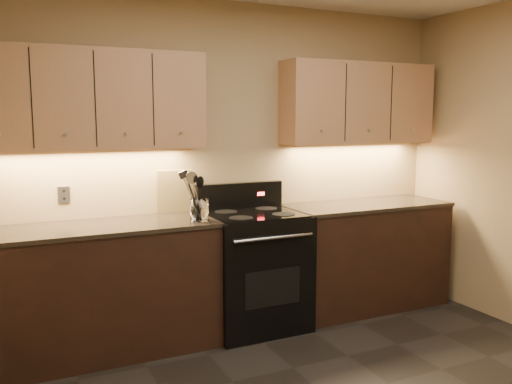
% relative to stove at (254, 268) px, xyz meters
% --- Properties ---
extents(wall_back, '(4.00, 0.04, 2.60)m').
position_rel_stove_xyz_m(wall_back, '(-0.08, 0.32, 0.82)').
color(wall_back, tan).
rests_on(wall_back, ground).
extents(counter_left, '(1.62, 0.62, 0.93)m').
position_rel_stove_xyz_m(counter_left, '(-1.18, 0.02, -0.01)').
color(counter_left, black).
rests_on(counter_left, ground).
extents(counter_right, '(1.46, 0.62, 0.93)m').
position_rel_stove_xyz_m(counter_right, '(1.10, 0.02, -0.01)').
color(counter_right, black).
rests_on(counter_right, ground).
extents(stove, '(0.76, 0.68, 1.14)m').
position_rel_stove_xyz_m(stove, '(0.00, 0.00, 0.00)').
color(stove, black).
rests_on(stove, ground).
extents(upper_cab_left, '(1.60, 0.30, 0.70)m').
position_rel_stove_xyz_m(upper_cab_left, '(-1.18, 0.17, 1.32)').
color(upper_cab_left, '#AC7E56').
rests_on(upper_cab_left, wall_back).
extents(upper_cab_right, '(1.44, 0.30, 0.70)m').
position_rel_stove_xyz_m(upper_cab_right, '(1.10, 0.17, 1.32)').
color(upper_cab_right, '#AC7E56').
rests_on(upper_cab_right, wall_back).
extents(outlet_plate, '(0.08, 0.01, 0.12)m').
position_rel_stove_xyz_m(outlet_plate, '(-1.38, 0.31, 0.64)').
color(outlet_plate, '#B2B5BA').
rests_on(outlet_plate, wall_back).
extents(utensil_crock, '(0.17, 0.17, 0.17)m').
position_rel_stove_xyz_m(utensil_crock, '(-0.50, -0.13, 0.53)').
color(utensil_crock, white).
rests_on(utensil_crock, counter_left).
extents(cutting_board, '(0.28, 0.11, 0.34)m').
position_rel_stove_xyz_m(cutting_board, '(-0.56, 0.28, 0.62)').
color(cutting_board, tan).
rests_on(cutting_board, counter_left).
extents(black_spoon, '(0.07, 0.13, 0.32)m').
position_rel_stove_xyz_m(black_spoon, '(-0.50, -0.10, 0.62)').
color(black_spoon, black).
rests_on(black_spoon, utensil_crock).
extents(black_turner, '(0.19, 0.19, 0.39)m').
position_rel_stove_xyz_m(black_turner, '(-0.50, -0.15, 0.66)').
color(black_turner, black).
rests_on(black_turner, utensil_crock).
extents(steel_spatula, '(0.26, 0.13, 0.41)m').
position_rel_stove_xyz_m(steel_spatula, '(-0.48, -0.12, 0.67)').
color(steel_spatula, silver).
rests_on(steel_spatula, utensil_crock).
extents(steel_skimmer, '(0.18, 0.10, 0.35)m').
position_rel_stove_xyz_m(steel_skimmer, '(-0.47, -0.14, 0.64)').
color(steel_skimmer, silver).
rests_on(steel_skimmer, utensil_crock).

